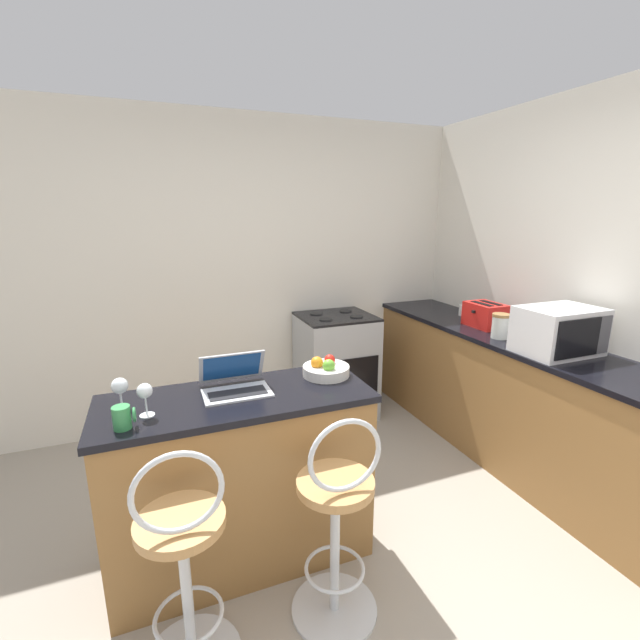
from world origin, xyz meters
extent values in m
plane|color=gray|center=(0.00, 0.00, 0.00)|extent=(20.00, 20.00, 0.00)
cube|color=silver|center=(0.00, 2.28, 1.30)|extent=(12.00, 0.06, 2.60)
cube|color=olive|center=(-0.43, 0.58, 0.45)|extent=(1.29, 0.50, 0.90)
cube|color=black|center=(-0.43, 0.58, 0.92)|extent=(1.32, 0.53, 0.03)
cube|color=olive|center=(1.63, 0.88, 0.45)|extent=(0.57, 2.75, 0.90)
cube|color=black|center=(1.63, 0.88, 0.92)|extent=(0.60, 2.78, 0.03)
cylinder|color=silver|center=(-0.75, 0.10, 0.34)|extent=(0.04, 0.04, 0.65)
torus|color=silver|center=(-0.75, 0.10, 0.24)|extent=(0.28, 0.28, 0.02)
cylinder|color=#B7844C|center=(-0.75, 0.10, 0.67)|extent=(0.34, 0.34, 0.04)
torus|color=silver|center=(-0.75, 0.00, 0.86)|extent=(0.32, 0.02, 0.32)
cylinder|color=silver|center=(-0.11, 0.10, 0.01)|extent=(0.40, 0.40, 0.02)
cylinder|color=silver|center=(-0.11, 0.10, 0.34)|extent=(0.04, 0.04, 0.65)
torus|color=silver|center=(-0.11, 0.10, 0.24)|extent=(0.28, 0.28, 0.02)
cylinder|color=#B7844C|center=(-0.11, 0.10, 0.67)|extent=(0.34, 0.34, 0.04)
torus|color=silver|center=(-0.11, 0.00, 0.86)|extent=(0.32, 0.02, 0.32)
cube|color=#B7BABF|center=(-0.43, 0.60, 0.94)|extent=(0.33, 0.20, 0.01)
cube|color=black|center=(-0.43, 0.58, 0.95)|extent=(0.28, 0.11, 0.00)
cube|color=#B7BABF|center=(-0.43, 0.71, 1.04)|extent=(0.33, 0.10, 0.17)
cube|color=#19478C|center=(-0.43, 0.71, 1.04)|extent=(0.29, 0.08, 0.14)
cube|color=silver|center=(1.59, 0.49, 1.08)|extent=(0.49, 0.34, 0.30)
cube|color=black|center=(1.55, 0.32, 1.08)|extent=(0.34, 0.01, 0.24)
cube|color=#4C4C51|center=(1.77, 0.32, 1.08)|extent=(0.10, 0.01, 0.24)
cube|color=red|center=(1.63, 1.18, 1.03)|extent=(0.22, 0.29, 0.19)
cube|color=black|center=(1.59, 1.18, 1.12)|extent=(0.05, 0.21, 0.00)
cube|color=black|center=(1.68, 1.18, 1.12)|extent=(0.05, 0.21, 0.00)
cube|color=black|center=(1.52, 1.18, 1.07)|extent=(0.02, 0.02, 0.02)
cube|color=#9EA3A8|center=(0.70, 1.95, 0.46)|extent=(0.63, 0.57, 0.92)
cube|color=black|center=(0.70, 1.66, 0.42)|extent=(0.54, 0.01, 0.41)
cube|color=black|center=(0.70, 1.95, 0.93)|extent=(0.63, 0.57, 0.02)
cylinder|color=black|center=(0.55, 1.84, 0.94)|extent=(0.11, 0.11, 0.01)
cylinder|color=black|center=(0.84, 1.84, 0.94)|extent=(0.11, 0.11, 0.01)
cylinder|color=black|center=(0.55, 2.06, 0.94)|extent=(0.11, 0.11, 0.01)
cylinder|color=black|center=(0.84, 2.06, 0.94)|extent=(0.11, 0.11, 0.01)
cylinder|color=silver|center=(1.51, 0.89, 1.01)|extent=(0.12, 0.12, 0.16)
cylinder|color=olive|center=(1.51, 0.89, 1.10)|extent=(0.12, 0.12, 0.02)
cylinder|color=silver|center=(-0.84, 0.51, 0.94)|extent=(0.06, 0.06, 0.00)
cylinder|color=silver|center=(-0.84, 0.51, 0.98)|extent=(0.01, 0.01, 0.09)
sphere|color=silver|center=(-0.84, 0.51, 1.05)|extent=(0.07, 0.07, 0.07)
cylinder|color=silver|center=(-0.95, 0.64, 0.94)|extent=(0.06, 0.06, 0.00)
cylinder|color=silver|center=(-0.95, 0.64, 0.98)|extent=(0.01, 0.01, 0.07)
sphere|color=silver|center=(-0.95, 0.64, 1.04)|extent=(0.07, 0.07, 0.07)
cylinder|color=silver|center=(0.08, 0.67, 0.96)|extent=(0.26, 0.26, 0.05)
sphere|color=red|center=(0.11, 0.70, 1.01)|extent=(0.06, 0.06, 0.06)
sphere|color=orange|center=(0.03, 0.68, 1.01)|extent=(0.07, 0.07, 0.07)
sphere|color=#66B233|center=(0.07, 0.62, 1.01)|extent=(0.07, 0.07, 0.07)
cylinder|color=white|center=(1.74, 1.55, 0.98)|extent=(0.08, 0.08, 0.09)
torus|color=white|center=(1.79, 1.55, 0.99)|extent=(0.01, 0.06, 0.06)
cylinder|color=#338447|center=(-0.94, 0.42, 0.98)|extent=(0.07, 0.07, 0.10)
torus|color=#338447|center=(-0.89, 0.42, 0.99)|extent=(0.01, 0.06, 0.06)
camera|label=1|loc=(-0.77, -1.38, 1.81)|focal=24.00mm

